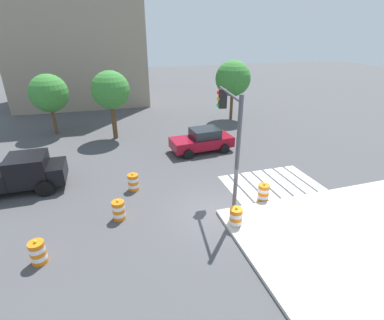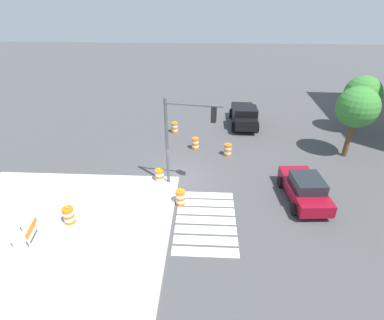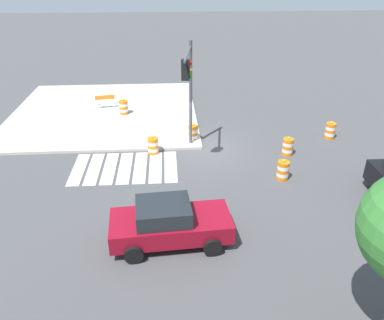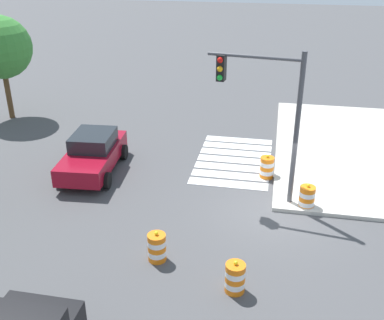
{
  "view_description": "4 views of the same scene",
  "coord_description": "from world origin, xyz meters",
  "px_view_note": "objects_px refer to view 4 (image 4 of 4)",
  "views": [
    {
      "loc": [
        -4.47,
        -10.58,
        7.87
      ],
      "look_at": [
        -0.18,
        3.28,
        1.35
      ],
      "focal_mm": 27.1,
      "sensor_mm": 36.0,
      "label": 1
    },
    {
      "loc": [
        16.32,
        1.69,
        10.67
      ],
      "look_at": [
        0.45,
        0.88,
        1.7
      ],
      "focal_mm": 27.82,
      "sensor_mm": 36.0,
      "label": 2
    },
    {
      "loc": [
        1.81,
        18.64,
        9.2
      ],
      "look_at": [
        0.79,
        3.31,
        1.12
      ],
      "focal_mm": 36.09,
      "sensor_mm": 36.0,
      "label": 3
    },
    {
      "loc": [
        -14.48,
        0.17,
        8.86
      ],
      "look_at": [
        0.23,
        2.97,
        1.68
      ],
      "focal_mm": 43.27,
      "sensor_mm": 36.0,
      "label": 4
    }
  ],
  "objects_px": {
    "traffic_barrel_near_corner": "(307,198)",
    "street_tree_streetside_mid": "(0,48)",
    "sports_car": "(93,153)",
    "traffic_barrel_median_near": "(157,247)",
    "traffic_light_pole": "(265,100)",
    "traffic_barrel_far_curb": "(267,167)",
    "traffic_barrel_crosswalk_end": "(235,278)"
  },
  "relations": [
    {
      "from": "traffic_barrel_crosswalk_end",
      "to": "traffic_barrel_median_near",
      "type": "xyz_separation_m",
      "value": [
        0.95,
        2.46,
        0.0
      ]
    },
    {
      "from": "traffic_barrel_crosswalk_end",
      "to": "traffic_barrel_median_near",
      "type": "relative_size",
      "value": 1.0
    },
    {
      "from": "sports_car",
      "to": "traffic_barrel_median_near",
      "type": "relative_size",
      "value": 4.34
    },
    {
      "from": "traffic_barrel_far_curb",
      "to": "traffic_barrel_crosswalk_end",
      "type": "bearing_deg",
      "value": 175.39
    },
    {
      "from": "traffic_barrel_far_curb",
      "to": "sports_car",
      "type": "bearing_deg",
      "value": 96.02
    },
    {
      "from": "sports_car",
      "to": "street_tree_streetside_mid",
      "type": "bearing_deg",
      "value": 52.39
    },
    {
      "from": "sports_car",
      "to": "traffic_light_pole",
      "type": "xyz_separation_m",
      "value": [
        -1.14,
        -6.95,
        3.1
      ]
    },
    {
      "from": "traffic_barrel_near_corner",
      "to": "traffic_barrel_crosswalk_end",
      "type": "bearing_deg",
      "value": 156.56
    },
    {
      "from": "traffic_barrel_median_near",
      "to": "traffic_barrel_crosswalk_end",
      "type": "bearing_deg",
      "value": -110.98
    },
    {
      "from": "traffic_barrel_median_near",
      "to": "traffic_light_pole",
      "type": "bearing_deg",
      "value": -33.99
    },
    {
      "from": "traffic_barrel_near_corner",
      "to": "traffic_light_pole",
      "type": "distance_m",
      "value": 3.88
    },
    {
      "from": "traffic_barrel_crosswalk_end",
      "to": "street_tree_streetside_mid",
      "type": "height_order",
      "value": "street_tree_streetside_mid"
    },
    {
      "from": "street_tree_streetside_mid",
      "to": "traffic_barrel_far_curb",
      "type": "bearing_deg",
      "value": -107.93
    },
    {
      "from": "traffic_barrel_crosswalk_end",
      "to": "traffic_barrel_far_curb",
      "type": "relative_size",
      "value": 1.0
    },
    {
      "from": "traffic_barrel_crosswalk_end",
      "to": "traffic_barrel_near_corner",
      "type": "bearing_deg",
      "value": -23.44
    },
    {
      "from": "street_tree_streetside_mid",
      "to": "traffic_barrel_near_corner",
      "type": "bearing_deg",
      "value": -113.47
    },
    {
      "from": "sports_car",
      "to": "traffic_barrel_median_near",
      "type": "bearing_deg",
      "value": -142.23
    },
    {
      "from": "traffic_barrel_near_corner",
      "to": "traffic_barrel_far_curb",
      "type": "xyz_separation_m",
      "value": [
        2.21,
        1.52,
        0.0
      ]
    },
    {
      "from": "traffic_barrel_near_corner",
      "to": "sports_car",
      "type": "bearing_deg",
      "value": 80.45
    },
    {
      "from": "traffic_barrel_near_corner",
      "to": "street_tree_streetside_mid",
      "type": "height_order",
      "value": "street_tree_streetside_mid"
    },
    {
      "from": "sports_car",
      "to": "street_tree_streetside_mid",
      "type": "height_order",
      "value": "street_tree_streetside_mid"
    },
    {
      "from": "traffic_barrel_crosswalk_end",
      "to": "traffic_barrel_far_curb",
      "type": "xyz_separation_m",
      "value": [
        7.02,
        -0.57,
        0.0
      ]
    },
    {
      "from": "sports_car",
      "to": "traffic_barrel_median_near",
      "type": "distance_m",
      "value": 6.74
    },
    {
      "from": "traffic_barrel_median_near",
      "to": "traffic_light_pole",
      "type": "xyz_separation_m",
      "value": [
        4.19,
        -2.82,
        3.46
      ]
    },
    {
      "from": "traffic_barrel_far_curb",
      "to": "street_tree_streetside_mid",
      "type": "height_order",
      "value": "street_tree_streetside_mid"
    },
    {
      "from": "traffic_barrel_near_corner",
      "to": "traffic_barrel_median_near",
      "type": "distance_m",
      "value": 5.97
    },
    {
      "from": "traffic_barrel_median_near",
      "to": "street_tree_streetside_mid",
      "type": "bearing_deg",
      "value": 46.0
    },
    {
      "from": "sports_car",
      "to": "traffic_barrel_crosswalk_end",
      "type": "xyz_separation_m",
      "value": [
        -6.27,
        -6.59,
        -0.36
      ]
    },
    {
      "from": "traffic_barrel_median_near",
      "to": "traffic_barrel_far_curb",
      "type": "bearing_deg",
      "value": -26.51
    },
    {
      "from": "traffic_barrel_near_corner",
      "to": "traffic_barrel_median_near",
      "type": "xyz_separation_m",
      "value": [
        -3.86,
        4.55,
        0.0
      ]
    },
    {
      "from": "traffic_barrel_crosswalk_end",
      "to": "traffic_barrel_far_curb",
      "type": "height_order",
      "value": "same"
    },
    {
      "from": "traffic_light_pole",
      "to": "traffic_barrel_median_near",
      "type": "bearing_deg",
      "value": 146.01
    }
  ]
}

